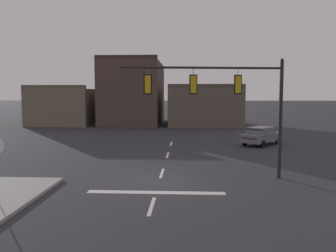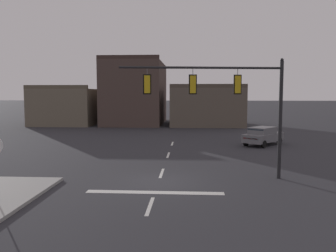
% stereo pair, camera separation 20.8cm
% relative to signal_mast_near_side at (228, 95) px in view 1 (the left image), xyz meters
% --- Properties ---
extents(ground_plane, '(400.00, 400.00, 0.00)m').
position_rel_signal_mast_near_side_xyz_m(ground_plane, '(-3.56, -0.75, -4.50)').
color(ground_plane, '#2B2B30').
extents(stop_bar_paint, '(6.40, 0.50, 0.01)m').
position_rel_signal_mast_near_side_xyz_m(stop_bar_paint, '(-3.56, -2.75, -4.50)').
color(stop_bar_paint, silver).
rests_on(stop_bar_paint, ground).
extents(lane_centreline, '(0.16, 26.40, 0.01)m').
position_rel_signal_mast_near_side_xyz_m(lane_centreline, '(-3.56, 1.25, -4.50)').
color(lane_centreline, silver).
rests_on(lane_centreline, ground).
extents(signal_mast_near_side, '(8.50, 1.36, 6.41)m').
position_rel_signal_mast_near_side_xyz_m(signal_mast_near_side, '(0.00, 0.00, 0.00)').
color(signal_mast_near_side, black).
rests_on(signal_mast_near_side, ground).
extents(car_lot_nearside, '(4.17, 4.55, 1.61)m').
position_rel_signal_mast_near_side_xyz_m(car_lot_nearside, '(4.46, 12.81, -3.64)').
color(car_lot_nearside, slate).
rests_on(car_lot_nearside, ground).
extents(building_row, '(29.72, 13.83, 9.55)m').
position_rel_signal_mast_near_side_xyz_m(building_row, '(-10.35, 34.05, -0.95)').
color(building_row, '#665B4C').
rests_on(building_row, ground).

